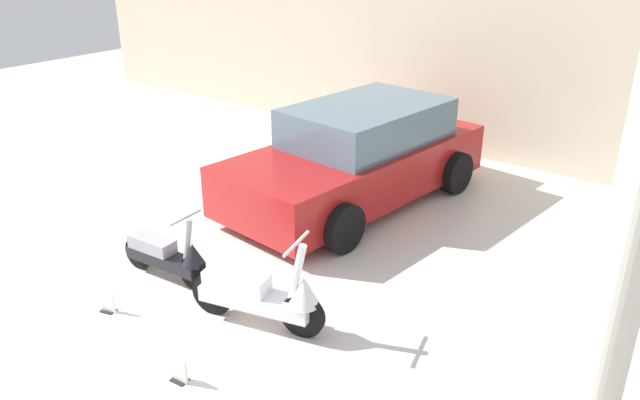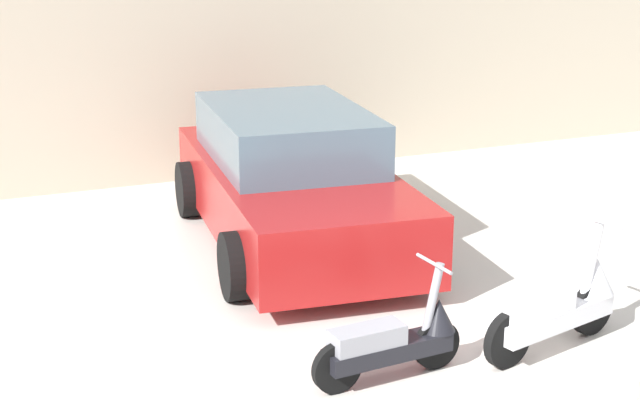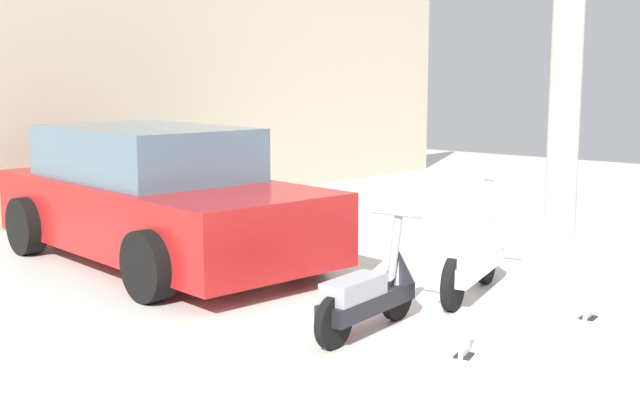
{
  "view_description": "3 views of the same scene",
  "coord_description": "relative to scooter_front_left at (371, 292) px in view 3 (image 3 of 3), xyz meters",
  "views": [
    {
      "loc": [
        5.0,
        -3.25,
        3.93
      ],
      "look_at": [
        0.61,
        2.51,
        0.75
      ],
      "focal_mm": 35.0,
      "sensor_mm": 36.0,
      "label": 1
    },
    {
      "loc": [
        -3.7,
        -5.46,
        3.65
      ],
      "look_at": [
        -0.27,
        2.73,
        0.95
      ],
      "focal_mm": 55.0,
      "sensor_mm": 36.0,
      "label": 2
    },
    {
      "loc": [
        -5.38,
        -2.97,
        2.03
      ],
      "look_at": [
        0.61,
        2.32,
        0.81
      ],
      "focal_mm": 45.0,
      "sensor_mm": 36.0,
      "label": 3
    }
  ],
  "objects": [
    {
      "name": "wall_back",
      "position": [
        0.41,
        6.4,
        1.53
      ],
      "size": [
        19.6,
        0.12,
        3.73
      ],
      "primitive_type": "cube",
      "color": "beige",
      "rests_on": "ground_plane"
    },
    {
      "name": "scooter_front_right",
      "position": [
        1.54,
        -0.03,
        0.06
      ],
      "size": [
        1.53,
        0.69,
        1.09
      ],
      "rotation": [
        0.0,
        0.0,
        0.25
      ],
      "color": "black",
      "rests_on": "ground_plane"
    },
    {
      "name": "scooter_front_left",
      "position": [
        0.0,
        0.0,
        0.0
      ],
      "size": [
        1.33,
        0.48,
        0.93
      ],
      "rotation": [
        0.0,
        0.0,
        0.08
      ],
      "color": "black",
      "rests_on": "ground_plane"
    },
    {
      "name": "support_column_side",
      "position": [
        4.75,
        0.6,
        1.53
      ],
      "size": [
        0.39,
        0.39,
        3.73
      ],
      "primitive_type": "cylinder",
      "color": "beige",
      "rests_on": "ground_plane"
    },
    {
      "name": "ground_plane",
      "position": [
        0.41,
        -0.86,
        -0.33
      ],
      "size": [
        28.0,
        28.0,
        0.0
      ],
      "primitive_type": "plane",
      "color": "silver"
    },
    {
      "name": "car_rear_left",
      "position": [
        0.44,
        3.39,
        0.39
      ],
      "size": [
        2.48,
        4.57,
        1.5
      ],
      "rotation": [
        0.0,
        0.0,
        -1.68
      ],
      "color": "maroon",
      "rests_on": "ground_plane"
    },
    {
      "name": "placard_near_right_scooter",
      "position": [
        1.51,
        -1.18,
        -0.22
      ],
      "size": [
        0.2,
        0.14,
        0.26
      ],
      "rotation": [
        0.0,
        0.0,
        0.1
      ],
      "color": "black",
      "rests_on": "ground_plane"
    },
    {
      "name": "placard_near_left_scooter",
      "position": [
        -0.02,
        -0.88,
        -0.22
      ],
      "size": [
        0.2,
        0.16,
        0.26
      ],
      "rotation": [
        0.0,
        0.0,
        0.26
      ],
      "color": "black",
      "rests_on": "ground_plane"
    }
  ]
}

